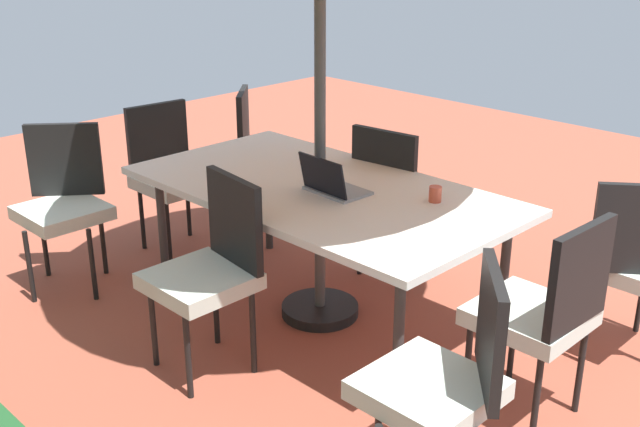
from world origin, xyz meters
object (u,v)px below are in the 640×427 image
(chair_northwest, at_px, (446,376))
(chair_west, at_px, (543,308))
(chair_east, at_px, (171,171))
(dining_table, at_px, (320,195))
(cup, at_px, (435,194))
(chair_southwest, at_px, (627,256))
(laptop, at_px, (332,185))
(chair_southeast, at_px, (264,149))
(chair_south, at_px, (396,193))
(chair_northeast, at_px, (63,199))
(chair_north, at_px, (210,266))

(chair_northwest, height_order, chair_west, same)
(chair_northwest, distance_m, chair_east, 2.86)
(dining_table, bearing_deg, cup, -156.32)
(chair_northwest, xyz_separation_m, chair_southwest, (0.01, -1.52, 0.00))
(chair_west, relative_size, laptop, 2.97)
(cup, bearing_deg, chair_west, 162.52)
(chair_northwest, height_order, chair_southeast, same)
(chair_south, height_order, cup, chair_south)
(chair_east, height_order, chair_southeast, same)
(chair_northwest, height_order, chair_south, same)
(chair_northwest, bearing_deg, chair_east, -144.36)
(chair_southeast, relative_size, chair_southwest, 1.00)
(dining_table, distance_m, chair_northeast, 1.60)
(chair_west, bearing_deg, chair_southeast, -103.48)
(dining_table, relative_size, chair_south, 2.18)
(chair_west, bearing_deg, chair_east, -87.26)
(chair_southeast, bearing_deg, dining_table, -163.92)
(chair_south, relative_size, chair_northeast, 1.00)
(dining_table, distance_m, chair_south, 0.72)
(chair_east, relative_size, laptop, 2.97)
(chair_south, bearing_deg, laptop, 95.74)
(chair_northwest, bearing_deg, chair_southwest, 140.07)
(chair_northeast, bearing_deg, chair_southeast, 38.12)
(chair_south, distance_m, chair_southwest, 1.42)
(chair_south, distance_m, chair_east, 1.53)
(chair_east, bearing_deg, chair_northwest, -99.03)
(chair_north, distance_m, chair_west, 1.56)
(dining_table, distance_m, chair_northwest, 1.57)
(chair_northwest, distance_m, laptop, 1.46)
(laptop, bearing_deg, dining_table, -12.37)
(cup, bearing_deg, chair_southwest, -145.84)
(chair_east, height_order, chair_northeast, same)
(chair_southwest, bearing_deg, laptop, -4.43)
(chair_northeast, bearing_deg, chair_south, -2.27)
(chair_south, xyz_separation_m, chair_southeast, (1.30, -0.07, 0.00))
(dining_table, bearing_deg, chair_east, 0.95)
(chair_north, relative_size, chair_south, 1.00)
(chair_north, bearing_deg, laptop, 87.32)
(chair_west, bearing_deg, chair_northeast, -71.53)
(dining_table, relative_size, chair_northwest, 2.18)
(chair_southwest, xyz_separation_m, laptop, (1.25, 0.83, 0.27))
(chair_southeast, xyz_separation_m, cup, (-1.92, 0.51, 0.26))
(chair_west, xyz_separation_m, chair_southwest, (-0.01, -0.79, 0.00))
(chair_west, xyz_separation_m, laptop, (1.24, 0.04, 0.27))
(chair_north, height_order, cup, chair_north)
(chair_southwest, bearing_deg, chair_east, -21.42)
(chair_southeast, height_order, chair_northeast, same)
(dining_table, height_order, cup, cup)
(chair_east, distance_m, cup, 2.00)
(chair_northwest, relative_size, chair_southwest, 1.00)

